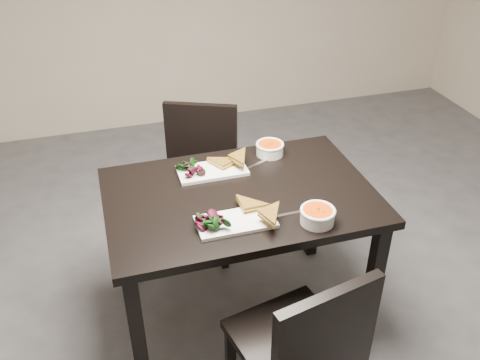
{
  "coord_description": "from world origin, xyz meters",
  "views": [
    {
      "loc": [
        -0.78,
        -1.7,
        2.06
      ],
      "look_at": [
        -0.22,
        0.15,
        0.82
      ],
      "focal_mm": 39.09,
      "sensor_mm": 36.0,
      "label": 1
    }
  ],
  "objects": [
    {
      "name": "cutlery_far",
      "position": [
        -0.09,
        0.36,
        0.75
      ],
      "size": [
        0.17,
        0.09,
        0.0
      ],
      "primitive_type": "cube",
      "rotation": [
        0.0,
        0.0,
        0.42
      ],
      "color": "silver",
      "rests_on": "table"
    },
    {
      "name": "cutlery_near",
      "position": [
        -0.09,
        -0.06,
        0.75
      ],
      "size": [
        0.18,
        0.02,
        0.0
      ],
      "primitive_type": "cube",
      "rotation": [
        0.0,
        0.0,
        0.03
      ],
      "color": "silver",
      "rests_on": "table"
    },
    {
      "name": "sandwich_near",
      "position": [
        -0.24,
        -0.04,
        0.79
      ],
      "size": [
        0.17,
        0.13,
        0.05
      ],
      "primitive_type": null,
      "rotation": [
        0.0,
        0.0,
        0.02
      ],
      "color": "olive",
      "rests_on": "plate_near"
    },
    {
      "name": "chair_far",
      "position": [
        -0.27,
        0.83,
        0.48
      ],
      "size": [
        0.55,
        0.55,
        0.85
      ],
      "rotation": [
        0.0,
        0.0,
        -0.41
      ],
      "color": "black",
      "rests_on": "ground"
    },
    {
      "name": "salad_far",
      "position": [
        -0.4,
        0.36,
        0.79
      ],
      "size": [
        0.1,
        0.09,
        0.04
      ],
      "primitive_type": null,
      "color": "black",
      "rests_on": "plate_far"
    },
    {
      "name": "soup_bowl_far",
      "position": [
        0.02,
        0.45,
        0.79
      ],
      "size": [
        0.14,
        0.14,
        0.06
      ],
      "color": "white",
      "rests_on": "table"
    },
    {
      "name": "salad_near",
      "position": [
        -0.4,
        -0.06,
        0.79
      ],
      "size": [
        0.1,
        0.09,
        0.04
      ],
      "primitive_type": null,
      "color": "black",
      "rests_on": "plate_near"
    },
    {
      "name": "ground",
      "position": [
        0.0,
        0.0,
        0.0
      ],
      "size": [
        5.0,
        5.0,
        0.0
      ],
      "primitive_type": "plane",
      "color": "#47474C",
      "rests_on": "ground"
    },
    {
      "name": "plate_far",
      "position": [
        -0.3,
        0.36,
        0.76
      ],
      "size": [
        0.33,
        0.16,
        0.02
      ],
      "primitive_type": "cube",
      "color": "white",
      "rests_on": "table"
    },
    {
      "name": "table",
      "position": [
        -0.22,
        0.15,
        0.65
      ],
      "size": [
        1.2,
        0.8,
        0.75
      ],
      "color": "black",
      "rests_on": "ground"
    },
    {
      "name": "soup_bowl_near",
      "position": [
        0.02,
        -0.14,
        0.79
      ],
      "size": [
        0.15,
        0.15,
        0.07
      ],
      "color": "white",
      "rests_on": "table"
    },
    {
      "name": "chair_near",
      "position": [
        -0.17,
        -0.51,
        0.48
      ],
      "size": [
        0.5,
        0.5,
        0.85
      ],
      "rotation": [
        0.0,
        0.0,
        0.21
      ],
      "color": "black",
      "rests_on": "ground"
    },
    {
      "name": "plate_near",
      "position": [
        -0.3,
        -0.06,
        0.76
      ],
      "size": [
        0.32,
        0.16,
        0.02
      ],
      "primitive_type": "cube",
      "color": "white",
      "rests_on": "table"
    },
    {
      "name": "sandwich_far",
      "position": [
        -0.23,
        0.35,
        0.79
      ],
      "size": [
        0.2,
        0.18,
        0.05
      ],
      "primitive_type": null,
      "rotation": [
        0.0,
        0.0,
        0.48
      ],
      "color": "olive",
      "rests_on": "plate_far"
    }
  ]
}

